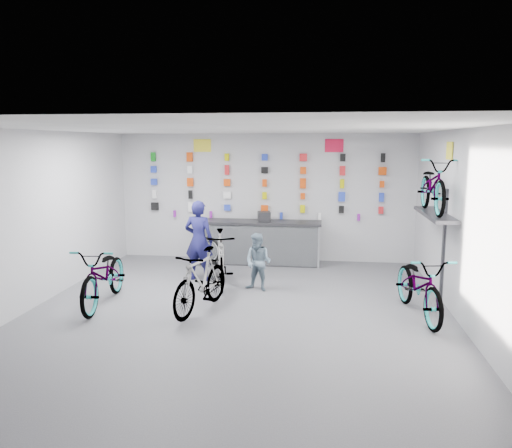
# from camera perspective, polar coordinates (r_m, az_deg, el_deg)

# --- Properties ---
(floor) EXTENTS (8.00, 8.00, 0.00)m
(floor) POSITION_cam_1_polar(r_m,az_deg,el_deg) (8.32, -2.18, -10.28)
(floor) COLOR #4B4B50
(floor) RESTS_ON ground
(ceiling) EXTENTS (8.00, 8.00, 0.00)m
(ceiling) POSITION_cam_1_polar(r_m,az_deg,el_deg) (7.85, -2.31, 10.85)
(ceiling) COLOR white
(ceiling) RESTS_ON wall_back
(wall_back) EXTENTS (7.00, 0.00, 7.00)m
(wall_back) POSITION_cam_1_polar(r_m,az_deg,el_deg) (11.87, 1.03, 3.06)
(wall_back) COLOR silver
(wall_back) RESTS_ON floor
(wall_front) EXTENTS (7.00, 0.00, 7.00)m
(wall_front) POSITION_cam_1_polar(r_m,az_deg,el_deg) (4.16, -11.70, -8.86)
(wall_front) COLOR silver
(wall_front) RESTS_ON floor
(wall_left) EXTENTS (0.00, 8.00, 8.00)m
(wall_left) POSITION_cam_1_polar(r_m,az_deg,el_deg) (9.20, -24.25, 0.43)
(wall_left) COLOR silver
(wall_left) RESTS_ON floor
(wall_right) EXTENTS (0.00, 8.00, 8.00)m
(wall_right) POSITION_cam_1_polar(r_m,az_deg,el_deg) (8.13, 22.87, -0.55)
(wall_right) COLOR silver
(wall_right) RESTS_ON floor
(counter) EXTENTS (2.70, 0.66, 1.00)m
(counter) POSITION_cam_1_polar(r_m,az_deg,el_deg) (11.58, 0.75, -2.18)
(counter) COLOR black
(counter) RESTS_ON floor
(merch_wall) EXTENTS (5.58, 0.08, 1.56)m
(merch_wall) POSITION_cam_1_polar(r_m,az_deg,el_deg) (11.78, 0.87, 4.47)
(merch_wall) COLOR black
(merch_wall) RESTS_ON wall_back
(wall_bracket) EXTENTS (0.39, 1.90, 2.00)m
(wall_bracket) POSITION_cam_1_polar(r_m,az_deg,el_deg) (9.24, 19.90, 0.51)
(wall_bracket) COLOR #333338
(wall_bracket) RESTS_ON wall_right
(sign_left) EXTENTS (0.42, 0.02, 0.30)m
(sign_left) POSITION_cam_1_polar(r_m,az_deg,el_deg) (12.05, -6.16, 8.91)
(sign_left) COLOR yellow
(sign_left) RESTS_ON wall_back
(sign_right) EXTENTS (0.42, 0.02, 0.30)m
(sign_right) POSITION_cam_1_polar(r_m,az_deg,el_deg) (11.71, 8.93, 8.84)
(sign_right) COLOR red
(sign_right) RESTS_ON wall_back
(sign_side) EXTENTS (0.02, 0.40, 0.30)m
(sign_side) POSITION_cam_1_polar(r_m,az_deg,el_deg) (9.18, 21.24, 7.82)
(sign_side) COLOR yellow
(sign_side) RESTS_ON wall_right
(bike_left) EXTENTS (0.88, 2.08, 1.06)m
(bike_left) POSITION_cam_1_polar(r_m,az_deg,el_deg) (9.03, -16.95, -5.59)
(bike_left) COLOR gray
(bike_left) RESTS_ON floor
(bike_center) EXTENTS (0.95, 1.81, 1.04)m
(bike_center) POSITION_cam_1_polar(r_m,az_deg,el_deg) (8.37, -6.31, -6.45)
(bike_center) COLOR gray
(bike_center) RESTS_ON floor
(bike_right) EXTENTS (1.00, 2.07, 1.04)m
(bike_right) POSITION_cam_1_polar(r_m,az_deg,el_deg) (8.50, 18.19, -6.64)
(bike_right) COLOR gray
(bike_right) RESTS_ON floor
(bike_service) EXTENTS (0.91, 1.88, 1.09)m
(bike_service) POSITION_cam_1_polar(r_m,az_deg,el_deg) (9.81, -4.06, -3.94)
(bike_service) COLOR gray
(bike_service) RESTS_ON floor
(bike_wall) EXTENTS (0.63, 1.80, 0.95)m
(bike_wall) POSITION_cam_1_polar(r_m,az_deg,el_deg) (9.16, 19.62, 4.16)
(bike_wall) COLOR gray
(bike_wall) RESTS_ON wall_bracket
(clerk) EXTENTS (0.64, 0.47, 1.64)m
(clerk) POSITION_cam_1_polar(r_m,az_deg,el_deg) (10.21, -6.55, -1.88)
(clerk) COLOR #16164C
(clerk) RESTS_ON floor
(customer) EXTENTS (0.64, 0.57, 1.10)m
(customer) POSITION_cam_1_polar(r_m,az_deg,el_deg) (9.47, 0.25, -4.37)
(customer) COLOR slate
(customer) RESTS_ON floor
(spare_wheel) EXTENTS (0.68, 0.32, 0.67)m
(spare_wheel) POSITION_cam_1_polar(r_m,az_deg,el_deg) (11.46, -5.69, -3.13)
(spare_wheel) COLOR black
(spare_wheel) RESTS_ON floor
(register) EXTENTS (0.34, 0.35, 0.22)m
(register) POSITION_cam_1_polar(r_m,az_deg,el_deg) (11.48, 0.93, 0.88)
(register) COLOR black
(register) RESTS_ON counter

